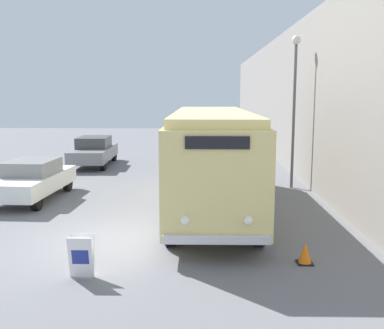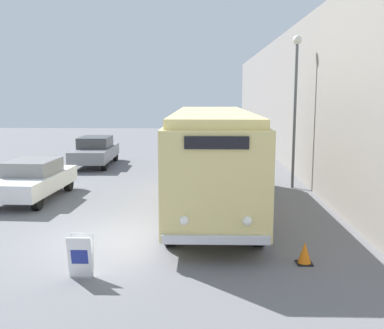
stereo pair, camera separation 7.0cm
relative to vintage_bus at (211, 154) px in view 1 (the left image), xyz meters
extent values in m
plane|color=slate|center=(-2.98, -3.61, -1.86)|extent=(80.00, 80.00, 0.00)
cube|color=gray|center=(4.22, 6.39, 1.71)|extent=(0.30, 60.00, 7.14)
cylinder|color=black|center=(-1.12, -3.84, -1.35)|extent=(0.28, 1.02, 1.02)
cylinder|color=black|center=(1.12, -3.84, -1.35)|extent=(0.28, 1.02, 1.02)
cylinder|color=black|center=(-1.12, 3.85, -1.35)|extent=(0.28, 1.02, 1.02)
cylinder|color=black|center=(1.12, 3.85, -1.35)|extent=(0.28, 1.02, 1.02)
cube|color=#E5D17F|center=(0.00, 0.01, -0.08)|extent=(2.56, 10.49, 2.54)
cube|color=#F3DD87|center=(0.00, 0.01, 1.30)|extent=(2.35, 10.07, 0.24)
cube|color=silver|center=(0.00, -5.30, -1.23)|extent=(2.43, 0.12, 0.20)
sphere|color=white|center=(-0.70, -5.27, -0.80)|extent=(0.22, 0.22, 0.22)
sphere|color=white|center=(0.70, -5.27, -0.80)|extent=(0.22, 0.22, 0.22)
cube|color=black|center=(0.00, -5.26, 0.93)|extent=(1.41, 0.06, 0.28)
cube|color=gray|center=(-2.87, -5.94, -1.86)|extent=(0.46, 0.20, 0.01)
cube|color=white|center=(-2.87, -6.03, -1.41)|extent=(0.51, 0.18, 0.92)
cube|color=white|center=(-2.87, -5.86, -1.41)|extent=(0.51, 0.18, 0.92)
cube|color=navy|center=(-2.87, -6.04, -1.39)|extent=(0.36, 0.06, 0.32)
cylinder|color=#595E60|center=(3.41, 3.43, 1.06)|extent=(0.12, 0.12, 5.86)
sphere|color=silver|center=(3.41, 3.43, 4.10)|extent=(0.36, 0.36, 0.36)
cylinder|color=black|center=(-5.84, -0.43, -1.52)|extent=(0.22, 0.69, 0.69)
cylinder|color=black|center=(-7.33, 2.67, -1.52)|extent=(0.22, 0.69, 0.69)
cylinder|color=black|center=(-5.69, 2.59, -1.52)|extent=(0.22, 0.69, 0.69)
cube|color=silver|center=(-6.58, 1.12, -1.22)|extent=(2.12, 4.51, 0.60)
cube|color=gray|center=(-6.58, 1.23, -0.66)|extent=(1.71, 2.07, 0.51)
cylinder|color=black|center=(-6.93, 7.41, -1.51)|extent=(0.22, 0.71, 0.71)
cylinder|color=black|center=(-5.31, 7.46, -1.51)|extent=(0.22, 0.71, 0.71)
cylinder|color=black|center=(-7.03, 10.80, -1.51)|extent=(0.22, 0.71, 0.71)
cylinder|color=black|center=(-5.41, 10.84, -1.51)|extent=(0.22, 0.71, 0.71)
cube|color=slate|center=(-6.17, 9.13, -1.19)|extent=(2.02, 4.84, 0.63)
cube|color=#3F4043|center=(-6.17, 9.25, -0.59)|extent=(1.66, 2.20, 0.57)
cube|color=black|center=(2.03, -5.07, -1.85)|extent=(0.36, 0.36, 0.03)
cone|color=orange|center=(2.03, -5.07, -1.59)|extent=(0.30, 0.30, 0.48)
camera|label=1|loc=(-0.36, -14.93, 1.97)|focal=42.00mm
camera|label=2|loc=(-0.29, -14.93, 1.97)|focal=42.00mm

